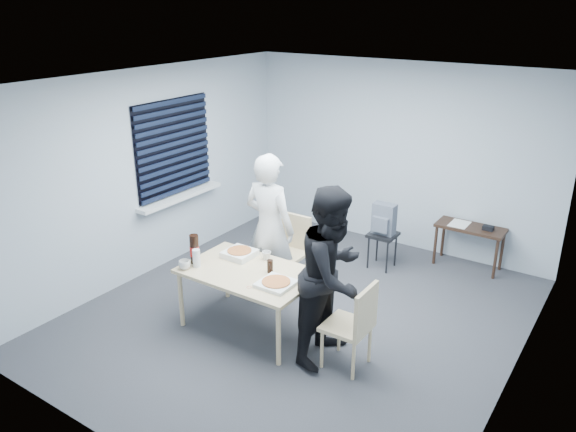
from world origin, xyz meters
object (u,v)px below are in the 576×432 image
Objects in this scene: soda_bottle at (194,250)px; mug_a at (185,265)px; person_white at (270,228)px; mug_b at (266,255)px; chair_far at (292,246)px; side_table at (470,232)px; person_black at (333,275)px; dining_table at (249,276)px; backpack at (384,219)px; chair_right at (355,322)px; stool at (383,241)px.

mug_a is at bearing -86.65° from soda_bottle.
person_white is 0.44m from mug_b.
chair_far is 1.02× the size of side_table.
person_white is at bearing 62.51° from person_black.
soda_bottle is at bearing -164.16° from dining_table.
person_white is at bearing -93.47° from chair_far.
chair_far reaches higher than mug_b.
chair_right is at bearing -91.94° from backpack.
backpack is 1.27× the size of soda_bottle.
person_white is at bearing 107.87° from dining_table.
dining_table reaches higher than stool.
person_black reaches higher than chair_far.
chair_right is 2.28m from backpack.
mug_a is at bearing -105.40° from chair_far.
mug_b is at bearing 164.89° from chair_right.
mug_b is at bearing -127.57° from backpack.
mug_b reaches higher than dining_table.
side_table is 2.12× the size of backpack.
person_white is 3.66× the size of stool.
chair_right is at bearing -71.68° from stool.
person_white is at bearing 69.99° from mug_a.
chair_right is 2.29m from stool.
person_black is 2.13m from backpack.
backpack is at bearing 108.42° from chair_right.
mug_b reaches higher than side_table.
chair_right is 0.48m from person_black.
person_black is (1.19, -0.62, 0.00)m from person_white.
dining_table is at bearing 15.84° from soda_bottle.
soda_bottle reaches higher than backpack.
soda_bottle reaches higher than chair_far.
side_table is (1.49, 2.79, -0.12)m from dining_table.
side_table is at bearing 58.65° from mug_b.
backpack is at bearing -117.78° from person_white.
person_black is 2.19m from stool.
soda_bottle is (-1.87, -0.15, 0.33)m from chair_right.
backpack is at bearing 11.47° from person_black.
side_table reaches higher than stool.
soda_bottle reaches higher than chair_right.
person_white reaches higher than mug_a.
chair_far is at bearing 142.60° from chair_right.
chair_far is 1.84m from chair_right.
chair_far is 2.75× the size of soda_bottle.
chair_right is at bearing -94.56° from side_table.
person_white is at bearing 154.93° from chair_right.
person_white is 4.31× the size of backpack.
chair_far is at bearing 99.96° from dining_table.
mug_a is (-2.08, -3.14, 0.23)m from side_table.
mug_a is at bearing -123.57° from side_table.
mug_a is (-1.86, -0.33, 0.22)m from chair_right.
mug_a is 1.23× the size of mug_b.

